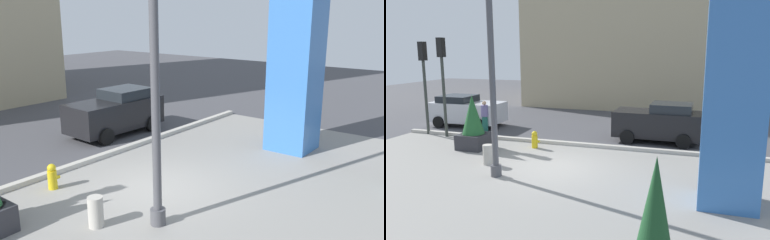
# 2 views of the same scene
# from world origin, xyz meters

# --- Properties ---
(ground_plane) EXTENTS (60.00, 60.00, 0.00)m
(ground_plane) POSITION_xyz_m (0.00, 4.00, 0.00)
(ground_plane) COLOR #47474C
(plaza_pavement) EXTENTS (18.00, 10.00, 0.02)m
(plaza_pavement) POSITION_xyz_m (0.00, -2.00, 0.00)
(plaza_pavement) COLOR gray
(plaza_pavement) RESTS_ON ground_plane
(curb_strip) EXTENTS (18.00, 0.24, 0.16)m
(curb_strip) POSITION_xyz_m (0.00, 3.12, 0.08)
(curb_strip) COLOR #B7B2A8
(curb_strip) RESTS_ON ground_plane
(lamp_post) EXTENTS (0.44, 0.44, 7.76)m
(lamp_post) POSITION_xyz_m (-1.43, -1.50, 3.79)
(lamp_post) COLOR #4C4C51
(lamp_post) RESTS_ON ground_plane
(art_pillar_blue) EXTENTS (1.52, 1.52, 5.58)m
(art_pillar_blue) POSITION_xyz_m (5.77, -1.55, 2.79)
(art_pillar_blue) COLOR #3870BC
(art_pillar_blue) RESTS_ON ground_plane
(potted_plant_near_left) EXTENTS (1.16, 1.16, 2.32)m
(potted_plant_near_left) POSITION_xyz_m (-4.16, 1.34, 1.04)
(potted_plant_near_left) COLOR #2D2D33
(potted_plant_near_left) RESTS_ON ground_plane
(potted_plant_mid_plaza) EXTENTS (0.81, 0.81, 2.41)m
(potted_plant_mid_plaza) POSITION_xyz_m (4.28, -5.73, 1.11)
(potted_plant_mid_plaza) COLOR #7AA8B7
(potted_plant_mid_plaza) RESTS_ON ground_plane
(fire_hydrant) EXTENTS (0.36, 0.26, 0.75)m
(fire_hydrant) POSITION_xyz_m (-1.72, 2.22, 0.37)
(fire_hydrant) COLOR gold
(fire_hydrant) RESTS_ON ground_plane
(concrete_bollard) EXTENTS (0.36, 0.36, 0.75)m
(concrete_bollard) POSITION_xyz_m (-2.39, -0.44, 0.38)
(concrete_bollard) COLOR #B2ADA3
(concrete_bollard) RESTS_ON ground_plane
(traffic_light_far_side) EXTENTS (0.28, 0.42, 4.74)m
(traffic_light_far_side) POSITION_xyz_m (-6.70, 2.83, 3.19)
(traffic_light_far_side) COLOR #333833
(traffic_light_far_side) RESTS_ON ground_plane
(traffic_light_corner) EXTENTS (0.28, 0.42, 4.56)m
(traffic_light_corner) POSITION_xyz_m (-7.94, 3.04, 3.07)
(traffic_light_corner) COLOR #333833
(traffic_light_corner) RESTS_ON ground_plane
(car_far_lane) EXTENTS (3.99, 2.07, 1.81)m
(car_far_lane) POSITION_xyz_m (3.25, 5.00, 0.91)
(car_far_lane) COLOR black
(car_far_lane) RESTS_ON ground_plane
(car_curb_east) EXTENTS (4.01, 2.18, 1.69)m
(car_curb_east) POSITION_xyz_m (-7.29, 5.42, 0.86)
(car_curb_east) COLOR silver
(car_curb_east) RESTS_ON ground_plane
(pedestrian_crossing) EXTENTS (0.49, 0.49, 1.58)m
(pedestrian_crossing) POSITION_xyz_m (-5.57, 4.49, 0.88)
(pedestrian_crossing) COLOR #236656
(pedestrian_crossing) RESTS_ON ground_plane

